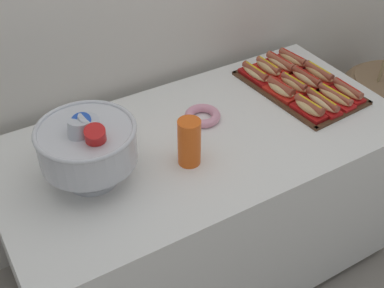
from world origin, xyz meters
name	(u,v)px	position (x,y,z in m)	size (l,w,h in m)	color
ground_plane	(201,263)	(0.00, 0.00, 0.00)	(10.00, 10.00, 0.00)	gray
buffet_table	(202,203)	(0.00, 0.00, 0.41)	(1.59, 0.80, 0.77)	white
floor_vase	(380,128)	(1.20, 0.08, 0.29)	(0.59, 0.59, 1.20)	#896B4C
serving_tray	(299,88)	(0.53, 0.07, 0.78)	(0.37, 0.55, 0.01)	#472B19
hot_dog_0	(309,108)	(0.43, -0.10, 0.81)	(0.08, 0.16, 0.06)	#B21414
hot_dog_1	(322,102)	(0.51, -0.10, 0.80)	(0.07, 0.18, 0.06)	#B21414
hot_dog_2	(335,97)	(0.58, -0.09, 0.80)	(0.08, 0.19, 0.06)	red
hot_dog_3	(347,91)	(0.66, -0.09, 0.81)	(0.06, 0.17, 0.06)	#B21414
hot_dog_4	(281,89)	(0.42, 0.06, 0.81)	(0.08, 0.16, 0.07)	red
hot_dog_5	(294,84)	(0.50, 0.07, 0.81)	(0.07, 0.16, 0.06)	red
hot_dog_6	(306,79)	(0.57, 0.07, 0.81)	(0.07, 0.18, 0.06)	red
hot_dog_7	(319,74)	(0.65, 0.08, 0.81)	(0.07, 0.18, 0.06)	red
hot_dog_8	(255,74)	(0.41, 0.23, 0.80)	(0.07, 0.18, 0.06)	#B21414
hot_dog_9	(268,68)	(0.48, 0.23, 0.81)	(0.07, 0.17, 0.06)	red
hot_dog_10	(280,64)	(0.56, 0.24, 0.81)	(0.08, 0.18, 0.06)	red
hot_dog_11	(292,59)	(0.63, 0.24, 0.80)	(0.09, 0.18, 0.06)	red
punch_bowl	(87,143)	(-0.46, -0.02, 0.93)	(0.33, 0.33, 0.27)	silver
cup_stack	(189,142)	(-0.12, -0.10, 0.86)	(0.08, 0.08, 0.18)	#EA5B19
donut	(203,116)	(0.05, 0.09, 0.79)	(0.14, 0.14, 0.04)	pink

